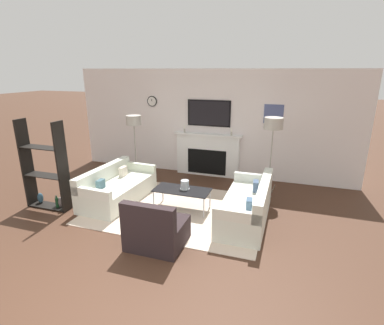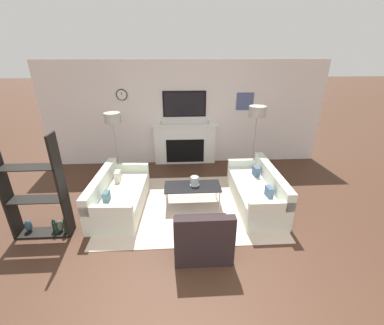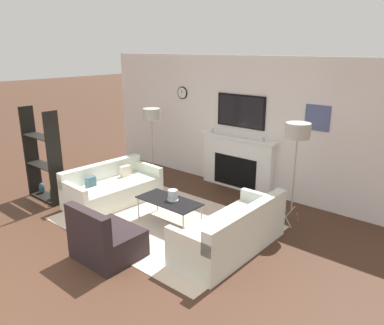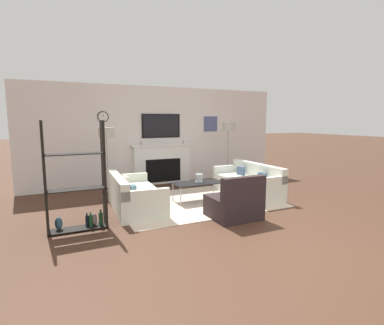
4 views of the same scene
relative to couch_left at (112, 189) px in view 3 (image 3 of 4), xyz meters
The scene contains 11 objects.
ground_plane 3.03m from the couch_left, 62.77° to the right, with size 60.00×60.00×0.00m, color #462B1D.
fireplace_wall 2.82m from the couch_left, 58.55° to the left, with size 7.36×0.28×2.70m.
area_rug 1.40m from the couch_left, ahead, with size 3.38×2.46×0.01m.
couch_left is the anchor object (origin of this frame).
couch_right 2.76m from the couch_left, ahead, with size 0.78×1.90×0.75m.
armchair 2.02m from the couch_left, 40.65° to the right, with size 0.86×0.77×0.82m.
coffee_table 1.46m from the couch_left, ahead, with size 1.11×0.53×0.42m.
hurricane_candle 1.52m from the couch_left, ahead, with size 0.19×0.19×0.18m.
floor_lamp_left 1.82m from the couch_left, 101.21° to the left, with size 0.37×0.37×1.62m.
floor_lamp_right 3.56m from the couch_left, 23.87° to the left, with size 0.39×0.39×1.73m.
shelf_unit 1.41m from the couch_left, 146.56° to the right, with size 0.92×0.28×1.78m.
Camera 3 is at (4.09, -1.40, 2.85)m, focal length 35.00 mm.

